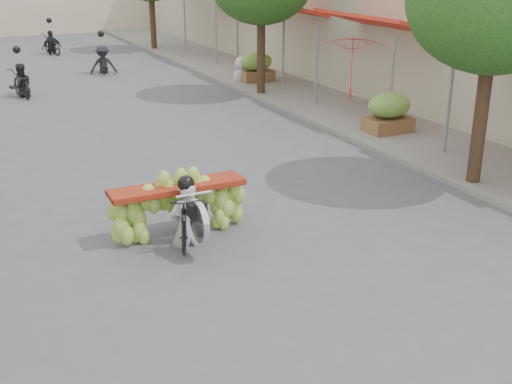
% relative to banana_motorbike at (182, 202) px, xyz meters
% --- Properties ---
extents(ground, '(120.00, 120.00, 0.00)m').
position_rel_banana_motorbike_xyz_m(ground, '(0.94, -4.16, -0.69)').
color(ground, '#4F4F54').
rests_on(ground, ground).
extents(sidewalk_right, '(4.00, 60.00, 0.12)m').
position_rel_banana_motorbike_xyz_m(sidewalk_right, '(7.94, 10.84, -0.63)').
color(sidewalk_right, gray).
rests_on(sidewalk_right, ground).
extents(produce_crate_mid, '(1.20, 0.88, 1.16)m').
position_rel_banana_motorbike_xyz_m(produce_crate_mid, '(7.14, 3.84, 0.02)').
color(produce_crate_mid, brown).
rests_on(produce_crate_mid, ground).
extents(produce_crate_far, '(1.20, 0.88, 1.16)m').
position_rel_banana_motorbike_xyz_m(produce_crate_far, '(7.14, 11.84, 0.02)').
color(produce_crate_far, brown).
rests_on(produce_crate_far, ground).
extents(banana_motorbike, '(2.33, 1.78, 2.03)m').
position_rel_banana_motorbike_xyz_m(banana_motorbike, '(0.00, 0.00, 0.00)').
color(banana_motorbike, black).
rests_on(banana_motorbike, ground).
extents(market_umbrella, '(2.40, 2.40, 1.77)m').
position_rel_banana_motorbike_xyz_m(market_umbrella, '(6.96, 5.38, 1.80)').
color(market_umbrella, red).
rests_on(market_umbrella, ground).
extents(pedestrian, '(1.01, 0.84, 1.77)m').
position_rel_banana_motorbike_xyz_m(pedestrian, '(6.67, 12.13, 0.31)').
color(pedestrian, silver).
rests_on(pedestrian, ground).
extents(bg_motorbike_a, '(0.86, 1.68, 1.95)m').
position_rel_banana_motorbike_xyz_m(bg_motorbike_a, '(-1.00, 13.29, 0.06)').
color(bg_motorbike_a, black).
rests_on(bg_motorbike_a, ground).
extents(bg_motorbike_b, '(1.15, 1.85, 1.95)m').
position_rel_banana_motorbike_xyz_m(bg_motorbike_b, '(2.54, 16.47, 0.15)').
color(bg_motorbike_b, black).
rests_on(bg_motorbike_b, ground).
extents(bg_motorbike_c, '(1.06, 1.79, 1.95)m').
position_rel_banana_motorbike_xyz_m(bg_motorbike_c, '(1.56, 22.82, 0.09)').
color(bg_motorbike_c, black).
rests_on(bg_motorbike_c, ground).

